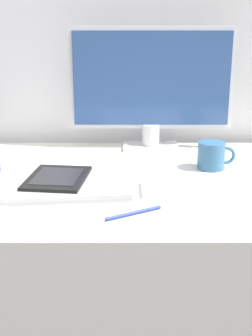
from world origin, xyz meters
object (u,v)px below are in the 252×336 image
monitor (150,86)px  ereader (56,178)px  keyboard (191,189)px  coffee_mug (211,155)px  pen (133,213)px  laptop (62,184)px

monitor → ereader: 0.51m
keyboard → coffee_mug: coffee_mug is taller
coffee_mug → pen: (-0.24, -0.34, -0.04)m
ereader → coffee_mug: (0.44, 0.16, 0.02)m
keyboard → laptop: 0.34m
pen → keyboard: bearing=44.7°
monitor → coffee_mug: size_ratio=4.83×
coffee_mug → monitor: bearing=126.8°
laptop → pen: bearing=-43.8°
monitor → pen: 0.62m
keyboard → laptop: size_ratio=0.72×
monitor → coffee_mug: (0.17, -0.23, -0.18)m
keyboard → pen: size_ratio=2.02×
keyboard → coffee_mug: 0.21m
keyboard → coffee_mug: size_ratio=2.32×
laptop → coffee_mug: 0.46m
monitor → pen: (-0.07, -0.57, -0.21)m
ereader → coffee_mug: size_ratio=1.89×
laptop → ereader: size_ratio=1.71×
keyboard → laptop: (-0.34, 0.02, 0.00)m
monitor → pen: size_ratio=4.19×
laptop → ereader: ereader is taller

